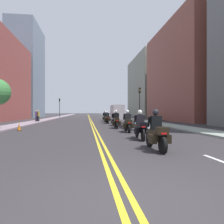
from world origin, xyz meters
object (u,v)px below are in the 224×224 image
Objects in this scene: traffic_cone_0 at (19,126)px; pedestrian_2 at (36,116)px; motorcycle_0 at (157,134)px; motorcycle_1 at (140,127)px; motorcycle_7 at (105,117)px; motorcycle_5 at (107,118)px; motorcycle_2 at (128,123)px; pedestrian_0 at (38,116)px; motorcycle_4 at (115,120)px; motorcycle_6 at (105,117)px; motorcycle_3 at (116,121)px; traffic_light_far at (60,104)px; parked_truck at (117,113)px; traffic_light_near at (140,98)px.

traffic_cone_0 is 13.57m from pedestrian_2.
motorcycle_0 is 0.94× the size of motorcycle_1.
motorcycle_5 is at bearing -91.60° from motorcycle_7.
motorcycle_0 is at bearing -90.79° from motorcycle_1.
motorcycle_2 reaches higher than motorcycle_5.
motorcycle_0 is at bearing 20.95° from pedestrian_2.
motorcycle_4 is at bearing -177.20° from pedestrian_0.
motorcycle_6 reaches higher than motorcycle_7.
motorcycle_7 is (0.22, 3.66, 0.00)m from motorcycle_6.
motorcycle_3 is 1.30× the size of pedestrian_0.
motorcycle_3 reaches higher than motorcycle_5.
traffic_light_far is at bearing 92.12° from traffic_cone_0.
motorcycle_1 is at bearing -89.69° from motorcycle_2.
motorcycle_7 is 8.96m from parked_truck.
traffic_light_far is (-9.55, 30.20, 2.58)m from motorcycle_4.
pedestrian_0 is (-9.44, 4.47, 0.24)m from motorcycle_5.
pedestrian_2 is at bearing 153.42° from motorcycle_5.
traffic_light_near is at bearing 78.30° from motorcycle_1.
motorcycle_4 is at bearing 91.71° from motorcycle_2.
motorcycle_2 is at bearing -87.80° from motorcycle_6.
motorcycle_0 is 1.00× the size of motorcycle_5.
pedestrian_0 reaches higher than motorcycle_0.
motorcycle_1 is at bearing -88.30° from motorcycle_6.
motorcycle_6 is at bearing -105.90° from parked_truck.
motorcycle_3 is at bearing -98.37° from parked_truck.
motorcycle_1 is 19.02m from motorcycle_6.
parked_truck reaches higher than motorcycle_4.
motorcycle_0 is at bearing 156.97° from pedestrian_0.
motorcycle_2 is 11.25m from motorcycle_5.
traffic_light_far reaches higher than motorcycle_6.
motorcycle_2 is 7.02m from motorcycle_4.
motorcycle_0 is 34.43m from parked_truck.
pedestrian_2 is at bearing -162.17° from motorcycle_7.
motorcycle_6 is (-0.28, 8.03, 0.01)m from motorcycle_4.
motorcycle_1 is 1.01× the size of motorcycle_7.
traffic_light_near is at bearing 36.91° from motorcycle_5.
traffic_light_near is 1.08× the size of traffic_light_far.
motorcycle_3 is (-0.33, 3.62, 0.01)m from motorcycle_2.
traffic_light_far is 2.74× the size of pedestrian_0.
traffic_light_near reaches higher than motorcycle_0.
pedestrian_0 is (-9.74, -3.00, 0.22)m from motorcycle_7.
parked_truck reaches higher than pedestrian_2.
motorcycle_7 is (0.01, 22.68, -0.01)m from motorcycle_1.
traffic_light_far is at bearing 123.77° from traffic_light_near.
motorcycle_1 is at bearing 85.31° from motorcycle_0.
traffic_cone_0 is 27.37m from parked_truck.
motorcycle_1 is at bearing -87.29° from motorcycle_4.
motorcycle_1 is 3.26× the size of traffic_cone_0.
parked_truck is (-1.80, 11.49, -2.22)m from traffic_light_near.
motorcycle_1 reaches higher than motorcycle_7.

